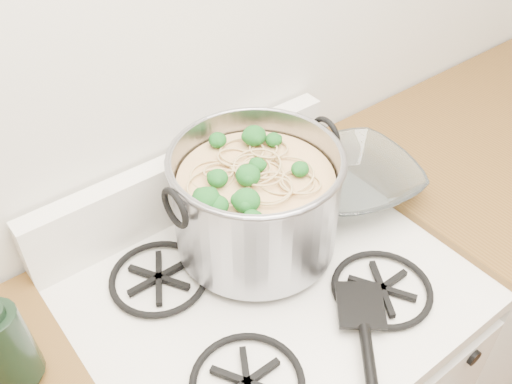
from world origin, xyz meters
name	(u,v)px	position (x,y,z in m)	size (l,w,h in m)	color
counter_right	(477,244)	(0.88, 1.26, 0.46)	(1.00, 0.65, 0.92)	silver
stock_pot	(256,202)	(0.05, 1.37, 1.03)	(0.38, 0.35, 0.24)	#93949B
spatula	(361,303)	(0.10, 1.10, 0.94)	(0.29, 0.31, 0.02)	black
glass_bowl	(352,185)	(0.33, 1.36, 0.94)	(0.12, 0.12, 0.03)	white
bottle	(1,336)	(-0.48, 1.36, 1.04)	(0.09, 0.09, 0.24)	black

